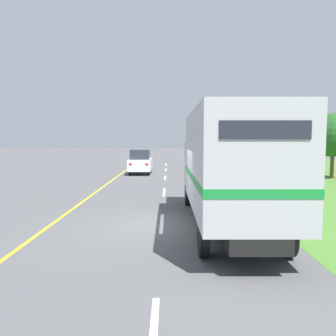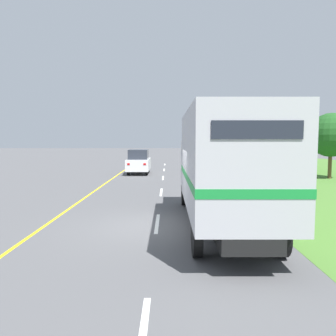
# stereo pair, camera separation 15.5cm
# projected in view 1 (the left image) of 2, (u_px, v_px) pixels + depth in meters

# --- Properties ---
(ground_plane) EXTENTS (200.00, 200.00, 0.00)m
(ground_plane) POSITION_uv_depth(u_px,v_px,m) (160.00, 226.00, 10.75)
(ground_plane) COLOR #515154
(edge_line_yellow) EXTENTS (0.12, 54.04, 0.01)m
(edge_line_yellow) POSITION_uv_depth(u_px,v_px,m) (109.00, 182.00, 22.16)
(edge_line_yellow) COLOR yellow
(edge_line_yellow) RESTS_ON ground
(centre_dash_near) EXTENTS (0.12, 2.60, 0.01)m
(centre_dash_near) POSITION_uv_depth(u_px,v_px,m) (160.00, 223.00, 11.14)
(centre_dash_near) COLOR white
(centre_dash_near) RESTS_ON ground
(centre_dash_mid_a) EXTENTS (0.12, 2.60, 0.01)m
(centre_dash_mid_a) POSITION_uv_depth(u_px,v_px,m) (163.00, 192.00, 17.72)
(centre_dash_mid_a) COLOR white
(centre_dash_mid_a) RESTS_ON ground
(centre_dash_mid_b) EXTENTS (0.12, 2.60, 0.01)m
(centre_dash_mid_b) POSITION_uv_depth(u_px,v_px,m) (164.00, 178.00, 24.29)
(centre_dash_mid_b) COLOR white
(centre_dash_mid_b) RESTS_ON ground
(centre_dash_far) EXTENTS (0.12, 2.60, 0.01)m
(centre_dash_far) POSITION_uv_depth(u_px,v_px,m) (164.00, 170.00, 30.87)
(centre_dash_far) COLOR white
(centre_dash_far) RESTS_ON ground
(centre_dash_farthest) EXTENTS (0.12, 2.60, 0.01)m
(centre_dash_farthest) POSITION_uv_depth(u_px,v_px,m) (165.00, 164.00, 37.44)
(centre_dash_farthest) COLOR white
(centre_dash_farthest) RESTS_ON ground
(horse_trailer_truck) EXTENTS (2.39, 8.46, 3.65)m
(horse_trailer_truck) POSITION_uv_depth(u_px,v_px,m) (226.00, 165.00, 10.28)
(horse_trailer_truck) COLOR black
(horse_trailer_truck) RESTS_ON ground
(lead_car_white) EXTENTS (1.80, 3.90, 2.02)m
(lead_car_white) POSITION_uv_depth(u_px,v_px,m) (139.00, 162.00, 27.16)
(lead_car_white) COLOR black
(lead_car_white) RESTS_ON ground
(highway_sign) EXTENTS (1.89, 0.09, 2.76)m
(highway_sign) POSITION_uv_depth(u_px,v_px,m) (265.00, 158.00, 19.21)
(highway_sign) COLOR #9E9EA3
(highway_sign) RESTS_ON ground
(roadside_tree_near) EXTENTS (3.19, 3.19, 4.77)m
(roadside_tree_near) POSITION_uv_depth(u_px,v_px,m) (331.00, 135.00, 23.76)
(roadside_tree_near) COLOR brown
(roadside_tree_near) RESTS_ON ground
(roadside_tree_mid) EXTENTS (4.51, 4.51, 6.03)m
(roadside_tree_mid) POSITION_uv_depth(u_px,v_px,m) (294.00, 129.00, 29.45)
(roadside_tree_mid) COLOR #4C3823
(roadside_tree_mid) RESTS_ON ground
(delineator_post) EXTENTS (0.08, 0.08, 0.95)m
(delineator_post) POSITION_uv_depth(u_px,v_px,m) (304.00, 222.00, 9.30)
(delineator_post) COLOR white
(delineator_post) RESTS_ON ground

